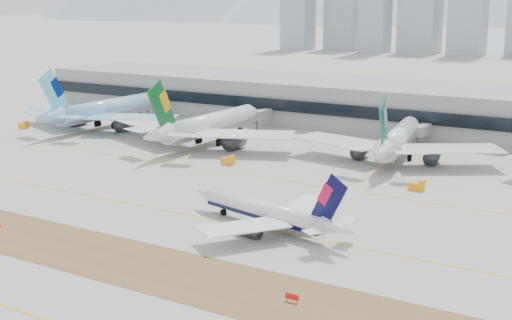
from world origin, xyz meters
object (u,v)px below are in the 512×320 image
Objects in this scene: widebody_korean at (103,110)px; widebody_cathay at (397,141)px; terminal at (386,105)px; widebody_eva at (207,126)px; taxiing_airliner at (269,212)px.

widebody_cathay is (104.61, 4.60, -0.50)m from widebody_korean.
widebody_korean is 97.98m from terminal.
taxiing_airliner is at bearing -137.89° from widebody_eva.
widebody_eva is 68.32m from terminal.
widebody_korean reaches higher than widebody_cathay.
widebody_korean is at bearing 81.73° from widebody_cathay.
widebody_korean is 48.07m from widebody_eva.
taxiing_airliner is at bearing 169.67° from widebody_cathay.
widebody_korean is at bearing -19.06° from taxiing_airliner.
terminal is (-23.03, 119.06, 4.15)m from taxiing_airliner.
widebody_cathay is (56.87, 10.21, -0.41)m from widebody_eva.
widebody_eva is 0.23× the size of terminal.
widebody_eva is (-57.42, 60.04, 2.62)m from taxiing_airliner.
widebody_korean is 1.11× the size of widebody_cathay.
taxiing_airliner is 0.71× the size of widebody_cathay.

